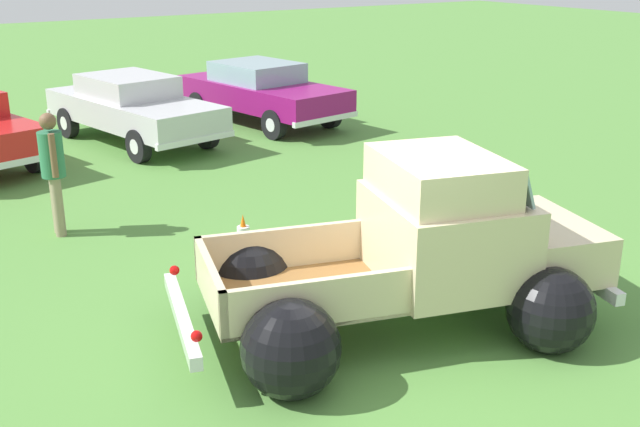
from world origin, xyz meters
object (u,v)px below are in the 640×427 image
object	(u,v)px
vintage_pickup_truck	(422,260)
lane_cone_0	(470,207)
show_car_2	(261,90)
spectator_0	(53,166)
lane_cone_1	(244,237)
show_car_1	(133,106)

from	to	relation	value
vintage_pickup_truck	lane_cone_0	size ratio (longest dim) A/B	7.88
vintage_pickup_truck	show_car_2	xyz separation A→B (m)	(3.53, 10.07, 0.03)
vintage_pickup_truck	spectator_0	bearing A→B (deg)	132.86
spectator_0	lane_cone_1	xyz separation A→B (m)	(1.82, -2.31, -0.72)
spectator_0	lane_cone_0	xyz separation A→B (m)	(5.25, -3.03, -0.72)
show_car_2	lane_cone_0	bearing A→B (deg)	-15.80
vintage_pickup_truck	spectator_0	size ratio (longest dim) A/B	2.76
spectator_0	lane_cone_0	world-z (taller)	spectator_0
lane_cone_1	spectator_0	bearing A→B (deg)	128.35
vintage_pickup_truck	spectator_0	xyz separation A→B (m)	(-2.60, 5.04, 0.28)
show_car_1	lane_cone_1	xyz separation A→B (m)	(-1.08, -7.12, -0.47)
spectator_0	lane_cone_1	size ratio (longest dim) A/B	2.86
vintage_pickup_truck	show_car_2	bearing A→B (deg)	86.27
show_car_1	show_car_2	bearing A→B (deg)	82.92
show_car_2	lane_cone_0	world-z (taller)	show_car_2
vintage_pickup_truck	lane_cone_1	xyz separation A→B (m)	(-0.78, 2.74, -0.45)
vintage_pickup_truck	lane_cone_0	bearing A→B (deg)	52.89
show_car_1	lane_cone_1	bearing A→B (deg)	-19.55
vintage_pickup_truck	lane_cone_0	distance (m)	3.35
vintage_pickup_truck	spectator_0	distance (m)	5.68
lane_cone_0	lane_cone_1	size ratio (longest dim) A/B	1.00
show_car_2	lane_cone_1	distance (m)	8.52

